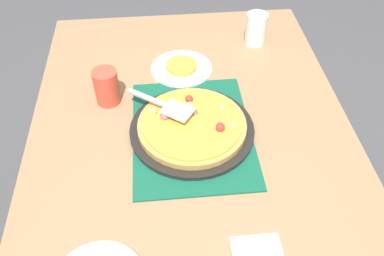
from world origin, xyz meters
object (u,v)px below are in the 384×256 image
object	(u,v)px
plate_far_right	(182,69)
cup_near	(107,87)
served_slice_right	(181,66)
cup_far	(256,29)
pizza_pan	(192,130)
pizza	(192,125)
pizza_server	(164,105)

from	to	relation	value
plate_far_right	cup_near	xyz separation A→B (m)	(-0.14, 0.25, 0.06)
served_slice_right	cup_near	distance (m)	0.29
served_slice_right	cup_far	size ratio (longest dim) A/B	0.92
pizza_pan	cup_far	size ratio (longest dim) A/B	3.17
pizza	plate_far_right	xyz separation A→B (m)	(0.31, 0.01, -0.03)
plate_far_right	pizza_server	distance (m)	0.27
pizza	served_slice_right	xyz separation A→B (m)	(0.31, 0.01, -0.02)
pizza	served_slice_right	size ratio (longest dim) A/B	3.00
pizza_pan	served_slice_right	xyz separation A→B (m)	(0.32, 0.01, 0.01)
cup_near	pizza_server	world-z (taller)	cup_near
cup_near	cup_far	xyz separation A→B (m)	(0.29, -0.55, 0.00)
pizza_pan	pizza	xyz separation A→B (m)	(0.00, -0.00, 0.02)
pizza_server	plate_far_right	bearing A→B (deg)	-15.49
pizza	cup_near	world-z (taller)	cup_near
pizza_pan	plate_far_right	xyz separation A→B (m)	(0.32, 0.01, -0.01)
pizza_pan	cup_near	size ratio (longest dim) A/B	3.17
pizza	plate_far_right	bearing A→B (deg)	1.40
served_slice_right	pizza_server	size ratio (longest dim) A/B	0.52
cup_near	pizza_server	distance (m)	0.21
plate_far_right	cup_far	distance (m)	0.34
pizza	served_slice_right	bearing A→B (deg)	1.40
pizza	cup_near	size ratio (longest dim) A/B	2.75
pizza_pan	cup_near	xyz separation A→B (m)	(0.17, 0.26, 0.05)
pizza	pizza_pan	bearing A→B (deg)	174.27
pizza_server	cup_near	bearing A→B (deg)	57.64
served_slice_right	pizza_server	xyz separation A→B (m)	(-0.26, 0.07, 0.05)
pizza_pan	plate_far_right	bearing A→B (deg)	1.37
pizza_pan	pizza_server	xyz separation A→B (m)	(0.06, 0.08, 0.06)
cup_near	served_slice_right	bearing A→B (deg)	-60.52
pizza_pan	pizza	size ratio (longest dim) A/B	1.15
plate_far_right	cup_far	bearing A→B (deg)	-63.40
served_slice_right	cup_near	world-z (taller)	cup_near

